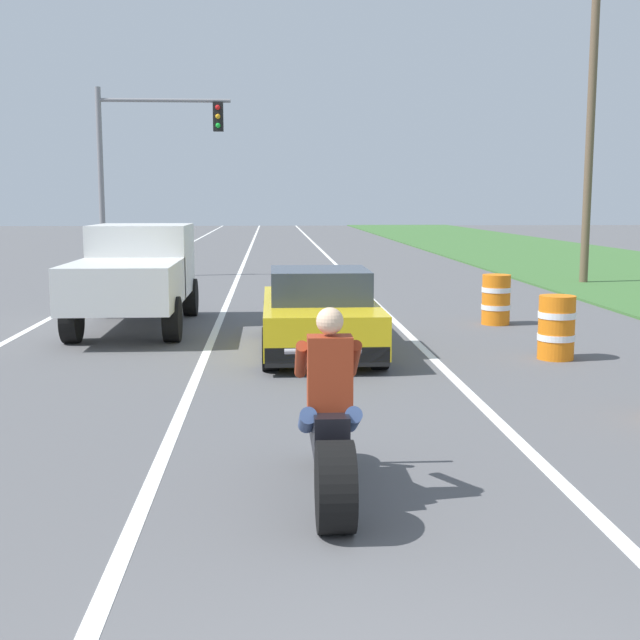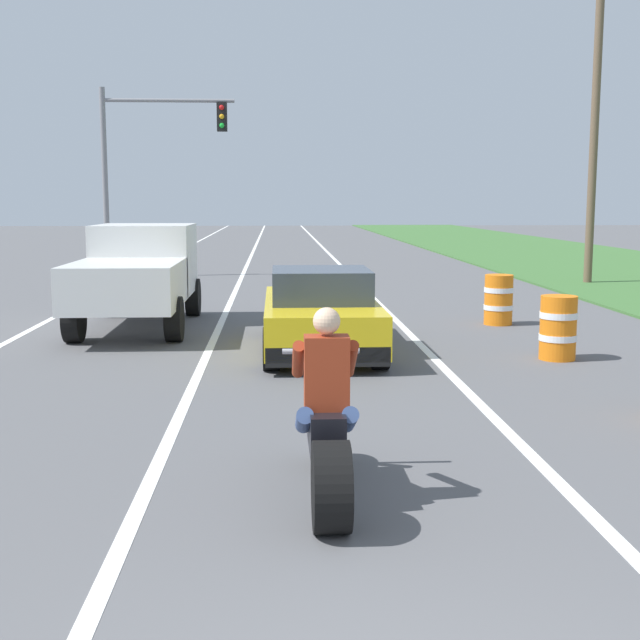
% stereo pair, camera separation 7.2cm
% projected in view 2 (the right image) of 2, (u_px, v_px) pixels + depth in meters
% --- Properties ---
extents(lane_stripe_left_solid, '(0.14, 120.00, 0.01)m').
position_uv_depth(lane_stripe_left_solid, '(103.00, 291.00, 22.58)').
color(lane_stripe_left_solid, white).
rests_on(lane_stripe_left_solid, ground).
extents(lane_stripe_right_solid, '(0.14, 120.00, 0.01)m').
position_uv_depth(lane_stripe_right_solid, '(366.00, 290.00, 22.96)').
color(lane_stripe_right_solid, white).
rests_on(lane_stripe_right_solid, ground).
extents(lane_stripe_centre_dashed, '(0.14, 120.00, 0.01)m').
position_uv_depth(lane_stripe_centre_dashed, '(235.00, 291.00, 22.77)').
color(lane_stripe_centre_dashed, white).
rests_on(lane_stripe_centre_dashed, ground).
extents(motorcycle_with_rider, '(0.70, 2.21, 1.62)m').
position_uv_depth(motorcycle_with_rider, '(327.00, 433.00, 6.72)').
color(motorcycle_with_rider, black).
rests_on(motorcycle_with_rider, ground).
extents(sports_car_yellow, '(1.84, 4.30, 1.37)m').
position_uv_depth(sports_car_yellow, '(320.00, 313.00, 13.57)').
color(sports_car_yellow, yellow).
rests_on(sports_car_yellow, ground).
extents(pickup_truck_left_lane_white, '(2.02, 4.80, 1.98)m').
position_uv_depth(pickup_truck_left_lane_white, '(138.00, 271.00, 15.97)').
color(pickup_truck_left_lane_white, silver).
rests_on(pickup_truck_left_lane_white, ground).
extents(traffic_light_mast_near, '(4.25, 0.34, 6.00)m').
position_uv_depth(traffic_light_mast_near, '(145.00, 153.00, 26.36)').
color(traffic_light_mast_near, gray).
rests_on(traffic_light_mast_near, ground).
extents(utility_pole_roadside, '(0.24, 0.24, 8.17)m').
position_uv_depth(utility_pole_roadside, '(594.00, 144.00, 24.01)').
color(utility_pole_roadside, brown).
rests_on(utility_pole_roadside, ground).
extents(construction_barrel_mid, '(0.58, 0.58, 1.00)m').
position_uv_depth(construction_barrel_mid, '(558.00, 327.00, 12.87)').
color(construction_barrel_mid, orange).
rests_on(construction_barrel_mid, ground).
extents(construction_barrel_far, '(0.58, 0.58, 1.00)m').
position_uv_depth(construction_barrel_far, '(499.00, 299.00, 16.52)').
color(construction_barrel_far, orange).
rests_on(construction_barrel_far, ground).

